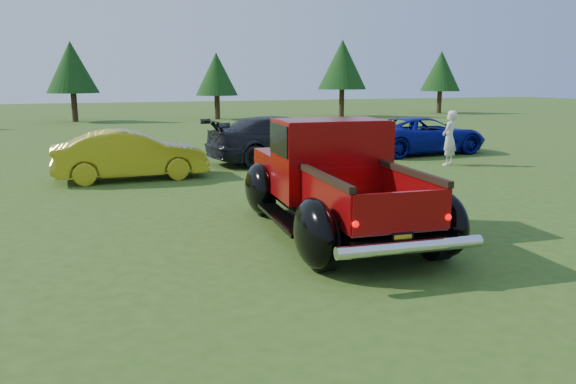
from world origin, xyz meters
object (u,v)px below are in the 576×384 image
at_px(tree_far_east, 441,71).
at_px(show_car_blue, 422,135).
at_px(spectator, 449,138).
at_px(pickup_truck, 330,177).
at_px(show_car_grey, 285,139).
at_px(show_car_yellow, 131,155).
at_px(tree_mid_right, 216,74).
at_px(tree_east, 342,65).
at_px(tree_mid_left, 71,67).

bearing_deg(tree_far_east, show_car_blue, -126.45).
relative_size(tree_far_east, spectator, 2.78).
height_order(pickup_truck, show_car_grey, pickup_truck).
distance_m(tree_far_east, show_car_yellow, 33.89).
distance_m(tree_mid_right, tree_east, 9.04).
height_order(tree_far_east, show_car_grey, tree_far_east).
relative_size(tree_east, show_car_grey, 1.04).
xyz_separation_m(tree_far_east, spectator, (-15.80, -23.03, -2.38)).
distance_m(tree_mid_right, show_car_grey, 20.37).
distance_m(tree_mid_left, show_car_yellow, 22.89).
distance_m(show_car_yellow, show_car_blue, 10.68).
relative_size(tree_mid_left, spectator, 2.90).
height_order(tree_mid_right, show_car_yellow, tree_mid_right).
relative_size(show_car_blue, spectator, 2.79).
xyz_separation_m(tree_east, show_car_blue, (-5.99, -19.29, -2.99)).
bearing_deg(show_car_grey, tree_mid_right, -13.24).
bearing_deg(spectator, show_car_yellow, -38.08).
xyz_separation_m(tree_east, pickup_truck, (-13.53, -27.72, -2.71)).
bearing_deg(tree_mid_left, show_car_blue, -59.98).
distance_m(pickup_truck, show_car_yellow, 7.19).
distance_m(tree_mid_right, tree_far_east, 18.01).
distance_m(pickup_truck, show_car_grey, 8.38).
xyz_separation_m(tree_mid_right, show_car_blue, (3.01, -19.79, -2.30)).
bearing_deg(spectator, pickup_truck, 7.16).
distance_m(tree_mid_left, tree_mid_right, 9.06).
height_order(pickup_truck, show_car_blue, pickup_truck).
bearing_deg(show_car_grey, show_car_yellow, 101.00).
bearing_deg(pickup_truck, tree_mid_left, 102.89).
bearing_deg(show_car_yellow, show_car_grey, -74.08).
bearing_deg(tree_east, tree_mid_left, 175.24).
height_order(tree_mid_right, tree_east, tree_east).
bearing_deg(pickup_truck, show_car_yellow, 118.63).
bearing_deg(show_car_grey, pickup_truck, 159.35).
xyz_separation_m(show_car_grey, spectator, (4.65, -2.42, 0.11)).
distance_m(show_car_yellow, spectator, 9.74).
height_order(show_car_yellow, show_car_grey, show_car_grey).
bearing_deg(tree_mid_right, tree_far_east, 1.59).
xyz_separation_m(tree_east, tree_far_east, (9.00, 1.00, -0.41)).
bearing_deg(show_car_blue, tree_far_east, -39.32).
height_order(tree_far_east, show_car_yellow, tree_far_east).
distance_m(tree_mid_right, spectator, 22.73).
height_order(show_car_yellow, show_car_blue, same).
height_order(tree_east, show_car_yellow, tree_east).
bearing_deg(show_car_blue, show_car_yellow, 97.28).
xyz_separation_m(tree_mid_right, tree_east, (9.00, -0.50, 0.68)).
xyz_separation_m(tree_mid_left, show_car_grey, (6.55, -21.10, -2.63)).
distance_m(tree_mid_left, tree_east, 18.06).
relative_size(tree_mid_right, tree_far_east, 0.92).
xyz_separation_m(tree_east, show_car_grey, (-11.45, -19.60, -2.90)).
xyz_separation_m(pickup_truck, spectator, (6.73, 5.69, -0.09)).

